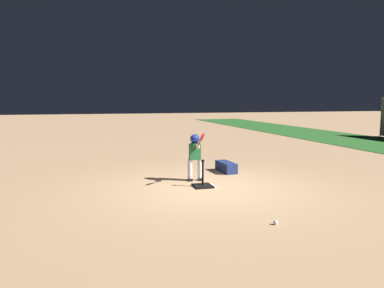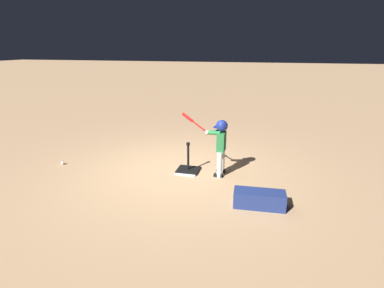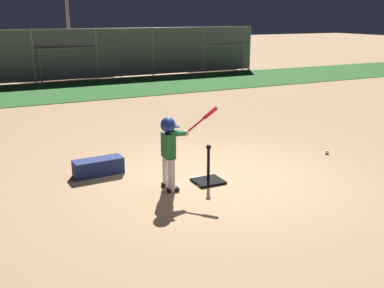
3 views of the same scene
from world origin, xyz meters
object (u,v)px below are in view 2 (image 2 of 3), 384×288
batting_tee (188,168)px  batter_child (220,140)px  baseball (63,163)px  equipment_bag (259,199)px

batting_tee → batter_child: bearing=178.9°
batter_child → baseball: (3.50, 0.33, -0.70)m
baseball → batter_child: bearing=-174.6°
baseball → equipment_bag: size_ratio=0.09×
batting_tee → equipment_bag: size_ratio=0.75×
baseball → equipment_bag: bearing=169.3°
batting_tee → equipment_bag: 1.92m
batting_tee → baseball: size_ratio=8.57×
batting_tee → baseball: bearing=6.8°
batting_tee → equipment_bag: bearing=142.6°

